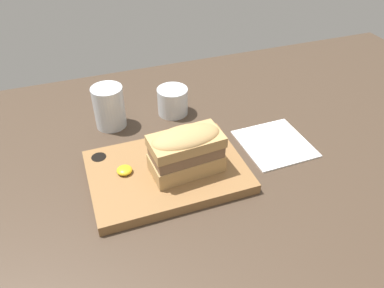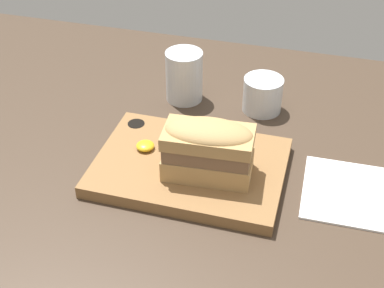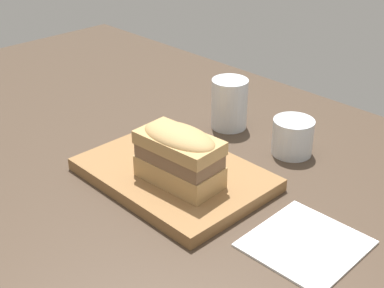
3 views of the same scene
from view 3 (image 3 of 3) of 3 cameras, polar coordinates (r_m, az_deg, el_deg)
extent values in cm
cube|color=#423326|center=(94.03, -1.73, -5.43)|extent=(189.98, 106.95, 2.00)
cube|color=olive|center=(95.72, -1.94, -3.25)|extent=(32.57, 23.16, 2.28)
cylinder|color=black|center=(108.78, -3.33, 1.21)|extent=(3.24, 3.24, 1.14)
cube|color=tan|center=(90.85, -1.19, -2.87)|extent=(15.14, 8.71, 3.80)
cube|color=brown|center=(89.26, -1.20, -1.14)|extent=(14.53, 8.36, 2.51)
cube|color=tan|center=(88.11, -1.22, 0.22)|extent=(15.14, 8.71, 2.28)
ellipsoid|color=tan|center=(87.66, -1.23, 0.77)|extent=(14.84, 8.53, 3.42)
ellipsoid|color=gold|center=(101.40, -4.66, -0.23)|extent=(3.25, 3.25, 1.30)
cylinder|color=silver|center=(113.17, 4.01, 4.32)|extent=(7.65, 7.65, 10.69)
cylinder|color=silver|center=(114.31, 3.97, 3.06)|extent=(6.74, 6.74, 4.81)
cylinder|color=silver|center=(104.96, 10.68, 0.76)|extent=(7.96, 7.96, 7.10)
cylinder|color=#470A14|center=(105.19, 10.66, 0.51)|extent=(7.16, 7.16, 5.66)
cube|color=white|center=(82.96, 12.02, -10.37)|extent=(15.67, 16.40, 0.40)
camera|label=1|loc=(0.76, -51.21, 21.60)|focal=35.00mm
camera|label=2|loc=(0.45, -72.28, 23.06)|focal=50.00mm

